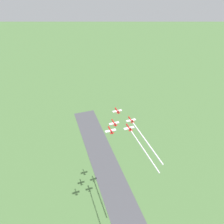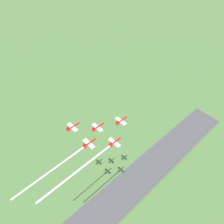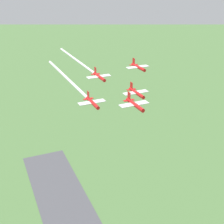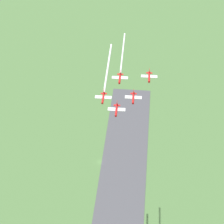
{
  "view_description": "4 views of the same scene",
  "coord_description": "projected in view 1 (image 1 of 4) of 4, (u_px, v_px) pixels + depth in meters",
  "views": [
    {
      "loc": [
        26.2,
        103.13,
        225.64
      ],
      "look_at": [
        58.43,
        -49.79,
        117.96
      ],
      "focal_mm": 35.0,
      "sensor_mm": 36.0,
      "label": 1
    },
    {
      "loc": [
        -37.12,
        -29.56,
        219.17
      ],
      "look_at": [
        61.21,
        -50.78,
        118.96
      ],
      "focal_mm": 35.0,
      "sensor_mm": 36.0,
      "label": 2
    },
    {
      "loc": [
        58.95,
        -136.95,
        149.95
      ],
      "look_at": [
        49.37,
        -61.78,
        116.19
      ],
      "focal_mm": 50.0,
      "sensor_mm": 36.0,
      "label": 3
    },
    {
      "loc": [
        151.01,
        -191.06,
        250.52
      ],
      "look_at": [
        53.83,
        -57.57,
        115.47
      ],
      "focal_mm": 70.0,
      "sensor_mm": 36.0,
      "label": 4
    }
  ],
  "objects": [
    {
      "name": "jet_1",
      "position": [
        114.0,
        123.0,
        183.55
      ],
      "size": [
        8.66,
        8.83,
        3.12
      ],
      "rotation": [
        0.0,
        0.0,
        3.69
      ],
      "color": "red"
    },
    {
      "name": "jet_0",
      "position": [
        117.0,
        111.0,
        194.76
      ],
      "size": [
        8.66,
        8.83,
        3.12
      ],
      "rotation": [
        0.0,
        0.0,
        3.69
      ],
      "color": "red"
    },
    {
      "name": "jet_3",
      "position": [
        110.0,
        130.0,
        168.6
      ],
      "size": [
        8.66,
        8.83,
        3.12
      ],
      "rotation": [
        0.0,
        0.0,
        3.69
      ],
      "color": "red"
    },
    {
      "name": "jet_2",
      "position": [
        131.0,
        120.0,
        188.38
      ],
      "size": [
        8.66,
        8.83,
        3.12
      ],
      "rotation": [
        0.0,
        0.0,
        3.69
      ],
      "color": "red"
    },
    {
      "name": "smoke_trail_4",
      "position": [
        144.0,
        150.0,
        153.6
      ],
      "size": [
        23.82,
        37.85,
        0.92
      ],
      "rotation": [
        0.0,
        0.0,
        3.69
      ],
      "color": "white"
    },
    {
      "name": "jet_4",
      "position": [
        129.0,
        128.0,
        173.89
      ],
      "size": [
        8.66,
        8.83,
        3.12
      ],
      "rotation": [
        0.0,
        0.0,
        3.69
      ],
      "color": "red"
    },
    {
      "name": "runway_strip",
      "position": [
        116.0,
        191.0,
        260.86
      ],
      "size": [
        208.44,
        320.0,
        0.2
      ],
      "rotation": [
        0.0,
        0.0,
        3.67
      ],
      "color": "#47474C",
      "rests_on": "ground_plane"
    },
    {
      "name": "smoke_trail_2",
      "position": [
        146.0,
        141.0,
        165.98
      ],
      "size": [
        26.8,
        42.56,
        1.07
      ],
      "rotation": [
        0.0,
        0.0,
        3.69
      ],
      "color": "white"
    }
  ]
}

